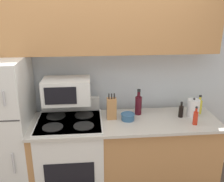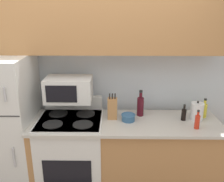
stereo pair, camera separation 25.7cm
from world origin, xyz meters
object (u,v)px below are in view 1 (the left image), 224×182
object	(u,v)px
bottle_wine_red	(138,105)
bottle_hot_sauce	(195,117)
stove	(71,157)
microwave	(67,91)
bowl	(128,117)
bottle_cooking_spray	(199,106)
bottle_soy_sauce	(181,111)
refrigerator	(1,132)
knife_block	(112,108)
kettle	(193,108)

from	to	relation	value
bottle_wine_red	bottle_hot_sauce	distance (m)	0.63
stove	microwave	bearing A→B (deg)	98.73
bowl	bottle_cooking_spray	distance (m)	0.86
bowl	bottle_soy_sauce	world-z (taller)	bottle_soy_sauce
refrigerator	knife_block	world-z (taller)	refrigerator
bottle_wine_red	kettle	world-z (taller)	bottle_wine_red
bottle_soy_sauce	bottle_wine_red	xyz separation A→B (m)	(-0.46, 0.12, 0.05)
bottle_soy_sauce	bottle_hot_sauce	bearing A→B (deg)	-66.65
stove	bottle_hot_sauce	distance (m)	1.42
bottle_soy_sauce	kettle	bearing A→B (deg)	4.17
stove	microwave	world-z (taller)	microwave
refrigerator	bottle_cooking_spray	world-z (taller)	refrigerator
microwave	kettle	world-z (taller)	microwave
bottle_cooking_spray	knife_block	bearing A→B (deg)	-177.14
knife_block	bottle_hot_sauce	distance (m)	0.89
knife_block	bottle_soy_sauce	size ratio (longest dim) A/B	1.64
stove	knife_block	size ratio (longest dim) A/B	3.68
refrigerator	bowl	size ratio (longest dim) A/B	10.40
bowl	kettle	distance (m)	0.75
refrigerator	bottle_soy_sauce	size ratio (longest dim) A/B	8.91
bottle_soy_sauce	kettle	size ratio (longest dim) A/B	0.82
bowl	bottle_cooking_spray	size ratio (longest dim) A/B	0.70
bottle_soy_sauce	bottle_hot_sauce	size ratio (longest dim) A/B	0.90
refrigerator	bottle_cooking_spray	xyz separation A→B (m)	(2.22, 0.07, 0.19)
bowl	bottle_hot_sauce	bearing A→B (deg)	-13.95
refrigerator	bottle_wine_red	size ratio (longest dim) A/B	5.35
knife_block	bottle_cooking_spray	distance (m)	1.02
refrigerator	knife_block	size ratio (longest dim) A/B	5.42
bottle_hot_sauce	stove	bearing A→B (deg)	173.11
bottle_wine_red	kettle	distance (m)	0.61
bowl	bottle_soy_sauce	size ratio (longest dim) A/B	0.86
bottle_cooking_spray	kettle	world-z (taller)	same
microwave	knife_block	size ratio (longest dim) A/B	1.71
bottle_wine_red	bottle_hot_sauce	world-z (taller)	bottle_wine_red
bowl	bottle_wine_red	world-z (taller)	bottle_wine_red
bottle_cooking_spray	bottle_hot_sauce	world-z (taller)	bottle_cooking_spray
microwave	bottle_hot_sauce	bearing A→B (deg)	-12.39
refrigerator	bottle_cooking_spray	distance (m)	2.23
refrigerator	microwave	distance (m)	0.83
refrigerator	stove	xyz separation A→B (m)	(0.74, -0.05, -0.32)
bottle_wine_red	microwave	bearing A→B (deg)	-178.56
bowl	refrigerator	bearing A→B (deg)	178.33
bottle_soy_sauce	microwave	bearing A→B (deg)	175.51
microwave	bottle_hot_sauce	distance (m)	1.39
bowl	bottle_soy_sauce	bearing A→B (deg)	2.38
knife_block	kettle	xyz separation A→B (m)	(0.92, -0.02, -0.02)
microwave	bottle_hot_sauce	world-z (taller)	microwave
microwave	knife_block	bearing A→B (deg)	-8.23
stove	knife_block	bearing A→B (deg)	8.12
bowl	bottle_hot_sauce	distance (m)	0.71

